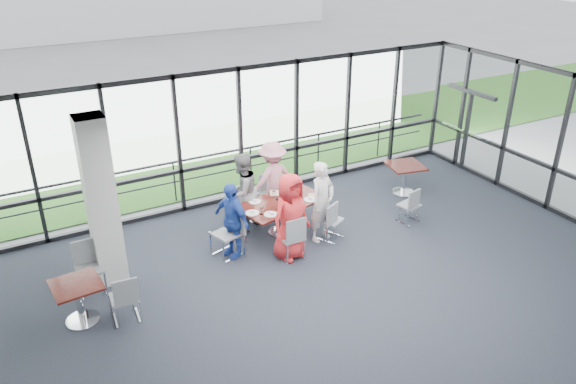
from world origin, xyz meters
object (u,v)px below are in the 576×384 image
structural_column (101,203)px  chair_main_fl (242,207)px  diner_near_left (290,217)px  side_table_right (405,170)px  chair_main_nl (291,237)px  diner_far_right (273,179)px  main_table (281,207)px  chair_spare_lb (90,269)px  diner_far_left (242,192)px  chair_main_end (227,234)px  chair_spare_r (409,205)px  diner_near_right (322,202)px  chair_main_nr (331,220)px  diner_end (232,220)px  chair_spare_la (124,298)px  chair_main_fr (268,194)px  side_table_left (77,291)px

structural_column → chair_main_fl: bearing=14.0°
diner_near_left → chair_main_fl: (-0.29, 1.68, -0.48)m
side_table_right → chair_main_nl: (-3.88, -1.25, -0.16)m
diner_near_left → chair_main_fl: bearing=84.7°
diner_far_right → chair_main_fl: diner_far_right is taller
main_table → chair_spare_lb: 4.03m
main_table → diner_far_left: 0.90m
chair_main_end → main_table: bearing=84.1°
chair_spare_r → diner_near_right: bearing=159.1°
side_table_right → chair_main_nr: (-2.79, -1.00, -0.19)m
diner_end → chair_main_nl: diner_end is taller
chair_main_nr → chair_spare_lb: 4.83m
diner_far_right → main_table: bearing=64.5°
chair_main_nl → diner_end: bearing=146.8°
diner_near_left → chair_spare_la: bearing=171.7°
diner_near_right → chair_main_fr: 1.81m
side_table_left → chair_main_nr: (5.14, 0.30, -0.18)m
diner_far_right → chair_main_nr: diner_far_right is taller
structural_column → diner_end: (2.33, -0.32, -0.81)m
main_table → diner_near_right: bearing=-58.5°
chair_main_nl → diner_near_right: bearing=20.5°
diner_near_right → chair_spare_r: diner_near_right is taller
chair_main_nr → chair_spare_r: 1.93m
main_table → chair_main_fr: chair_main_fr is taller
diner_end → diner_far_left: bearing=126.3°
chair_main_end → diner_near_right: bearing=62.6°
diner_near_right → chair_main_nl: 1.06m
main_table → chair_main_end: size_ratio=2.09×
diner_far_right → chair_main_fr: 0.48m
structural_column → main_table: structural_column is taller
structural_column → chair_spare_la: structural_column is taller
side_table_right → chair_spare_la: chair_spare_la is taller
chair_main_nr → chair_spare_r: bearing=-32.5°
diner_near_left → chair_spare_r: (3.01, -0.02, -0.48)m
diner_near_right → chair_main_end: size_ratio=1.79×
chair_spare_r → diner_far_right: bearing=130.6°
diner_far_left → side_table_left: bearing=-2.5°
side_table_right → chair_spare_la: bearing=-167.5°
structural_column → chair_spare_la: size_ratio=3.65×
diner_far_right → chair_main_end: bearing=26.6°
diner_end → chair_main_nr: (2.06, -0.41, -0.35)m
diner_end → chair_main_fr: size_ratio=1.88×
chair_spare_la → chair_spare_lb: size_ratio=0.93×
diner_far_left → diner_far_right: diner_far_left is taller
chair_main_nl → chair_main_fl: bearing=100.0°
diner_far_left → chair_spare_lb: diner_far_left is taller
diner_near_right → diner_near_left: bearing=178.9°
side_table_right → chair_main_fr: (-3.35, 0.79, -0.21)m
side_table_right → chair_spare_r: (-0.87, -1.22, -0.21)m
chair_main_fr → chair_spare_la: (-3.92, -2.40, 0.02)m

